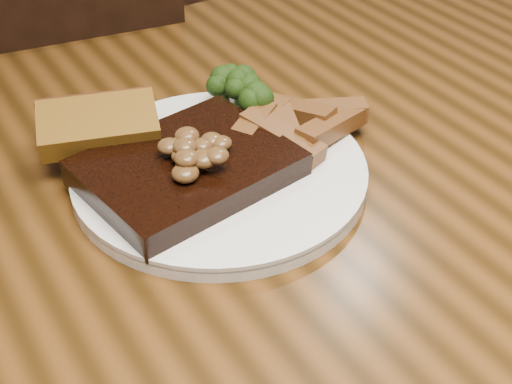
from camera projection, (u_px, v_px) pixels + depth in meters
dining_table at (250, 302)px, 0.67m from camera, size 1.60×0.90×0.75m
chair_far at (49, 172)px, 1.15m from camera, size 0.47×0.47×0.87m
plate at (220, 174)px, 0.67m from camera, size 0.33×0.33×0.01m
steak at (187, 169)px, 0.64m from camera, size 0.20×0.16×0.03m
steak_bone at (221, 210)px, 0.60m from camera, size 0.14×0.03×0.02m
mushroom_pile at (186, 145)px, 0.62m from camera, size 0.07×0.07×0.03m
garlic_bread at (101, 142)px, 0.68m from camera, size 0.12×0.09×0.02m
potato_wedges at (281, 130)px, 0.69m from camera, size 0.11×0.11×0.02m
broccoli_cluster at (241, 95)px, 0.73m from camera, size 0.07×0.07×0.04m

